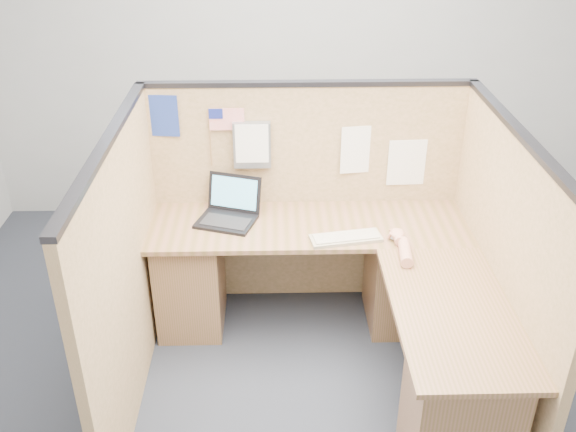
{
  "coord_description": "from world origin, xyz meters",
  "views": [
    {
      "loc": [
        -0.21,
        -2.74,
        2.67
      ],
      "look_at": [
        -0.13,
        0.5,
        0.89
      ],
      "focal_mm": 40.0,
      "sensor_mm": 36.0,
      "label": 1
    }
  ],
  "objects_px": {
    "laptop": "(226,209)",
    "keyboard": "(346,238)",
    "l_desk": "(342,307)",
    "mouse": "(397,237)"
  },
  "relations": [
    {
      "from": "l_desk",
      "to": "laptop",
      "type": "distance_m",
      "value": 0.93
    },
    {
      "from": "l_desk",
      "to": "keyboard",
      "type": "xyz_separation_m",
      "value": [
        0.02,
        0.2,
        0.35
      ]
    },
    {
      "from": "keyboard",
      "to": "mouse",
      "type": "distance_m",
      "value": 0.3
    },
    {
      "from": "l_desk",
      "to": "mouse",
      "type": "bearing_deg",
      "value": 30.38
    },
    {
      "from": "l_desk",
      "to": "laptop",
      "type": "xyz_separation_m",
      "value": [
        -0.69,
        0.48,
        0.4
      ]
    },
    {
      "from": "l_desk",
      "to": "mouse",
      "type": "xyz_separation_m",
      "value": [
        0.32,
        0.19,
        0.36
      ]
    },
    {
      "from": "laptop",
      "to": "keyboard",
      "type": "distance_m",
      "value": 0.77
    },
    {
      "from": "keyboard",
      "to": "mouse",
      "type": "bearing_deg",
      "value": -11.58
    },
    {
      "from": "keyboard",
      "to": "laptop",
      "type": "bearing_deg",
      "value": 148.05
    },
    {
      "from": "laptop",
      "to": "keyboard",
      "type": "xyz_separation_m",
      "value": [
        0.72,
        -0.29,
        -0.05
      ]
    }
  ]
}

